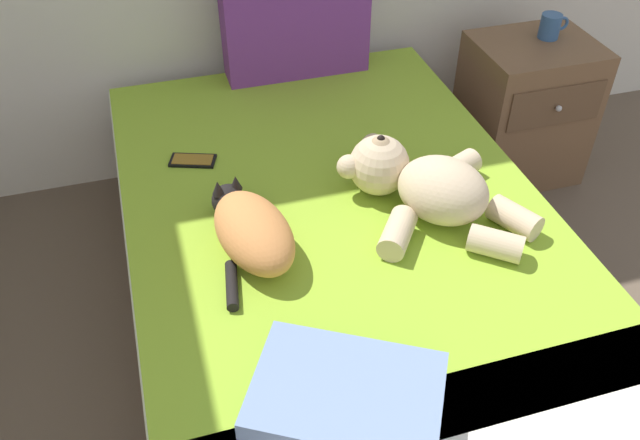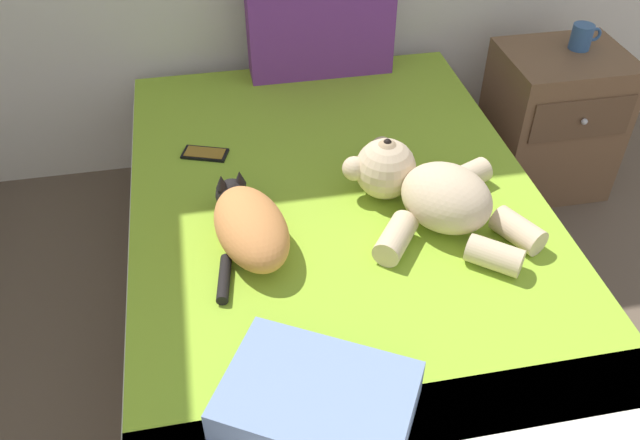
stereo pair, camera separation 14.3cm
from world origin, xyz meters
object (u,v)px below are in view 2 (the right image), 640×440
Objects in this scene: cell_phone at (205,154)px; mug at (582,37)px; throw_pillow at (318,403)px; cat at (249,225)px; teddy_bear at (428,191)px; nightstand at (551,121)px; bed at (339,266)px; patterned_cushion at (320,14)px.

mug is (1.45, 0.28, 0.16)m from cell_phone.
throw_pillow is 3.33× the size of mug.
cat is 0.76× the size of teddy_bear.
bed is at bearing -149.35° from nightstand.
bed is at bearing 163.95° from teddy_bear.
cat is 1.49m from nightstand.
mug is (0.06, 0.04, 0.35)m from nightstand.
patterned_cushion is at bearing 167.00° from mug.
patterned_cushion is 0.73m from cell_phone.
cat is at bearing -111.84° from patterned_cushion.
throw_pillow is (0.18, -1.05, 0.05)m from cell_phone.
mug is (1.27, 1.33, 0.11)m from throw_pillow.
mug reaches higher than nightstand.
patterned_cushion is 1.03m from nightstand.
cat reaches higher than throw_pillow.
patterned_cushion is at bearing 78.92° from throw_pillow.
cell_phone is 1.49m from mug.
bed is 0.99m from patterned_cushion.
throw_pillow is (-0.30, -1.55, -0.18)m from patterned_cushion.
cell_phone reaches higher than bed.
throw_pillow is at bearing -125.44° from teddy_bear.
patterned_cushion is at bearing 45.76° from cell_phone.
nightstand reaches higher than cell_phone.
teddy_bear is (0.14, -0.93, -0.15)m from patterned_cushion.
throw_pillow is at bearing -101.08° from patterned_cushion.
throw_pillow is (-0.20, -0.69, 0.30)m from bed.
throw_pillow is (0.08, -0.59, -0.02)m from cat.
cell_phone is at bearing -134.24° from patterned_cushion.
bed is at bearing 73.72° from throw_pillow.
teddy_bear is at bearing 54.56° from throw_pillow.
cell_phone is 1.43m from nightstand.
teddy_bear is at bearing -34.48° from cell_phone.
nightstand is at bearing 9.67° from cell_phone.
nightstand is at bearing 28.46° from cat.
nightstand is (1.39, 0.24, -0.19)m from cell_phone.
bed is 3.34× the size of teddy_bear.
cat is at bearing -160.07° from bed.
bed is at bearing -149.29° from mug.
mug is at bearing 30.71° from bed.
cat is 2.69× the size of cell_phone.
cat is 0.53m from teddy_bear.
cat is at bearing -77.80° from cell_phone.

